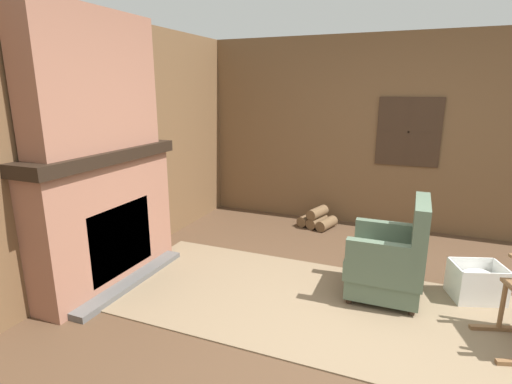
# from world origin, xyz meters

# --- Properties ---
(ground_plane) EXTENTS (14.00, 14.00, 0.00)m
(ground_plane) POSITION_xyz_m (0.00, 0.00, 0.00)
(ground_plane) COLOR #4C3523
(wood_panel_wall_left) EXTENTS (0.06, 5.96, 2.52)m
(wood_panel_wall_left) POSITION_xyz_m (-2.71, 0.00, 1.26)
(wood_panel_wall_left) COLOR brown
(wood_panel_wall_left) RESTS_ON ground
(wood_panel_wall_back) EXTENTS (5.96, 0.09, 2.52)m
(wood_panel_wall_back) POSITION_xyz_m (0.00, 2.71, 1.26)
(wood_panel_wall_back) COLOR brown
(wood_panel_wall_back) RESTS_ON ground
(fireplace_hearth) EXTENTS (0.55, 1.67, 1.30)m
(fireplace_hearth) POSITION_xyz_m (-2.50, 0.00, 0.64)
(fireplace_hearth) COLOR #93604C
(fireplace_hearth) RESTS_ON ground
(chimney_breast) EXTENTS (0.30, 1.38, 1.20)m
(chimney_breast) POSITION_xyz_m (-2.51, 0.00, 1.90)
(chimney_breast) COLOR #93604C
(chimney_breast) RESTS_ON fireplace_hearth
(area_rug) EXTENTS (3.81, 1.63, 0.01)m
(area_rug) POSITION_xyz_m (-0.52, 0.30, 0.01)
(area_rug) COLOR #7A664C
(area_rug) RESTS_ON ground
(armchair) EXTENTS (0.65, 0.65, 0.93)m
(armchair) POSITION_xyz_m (0.04, 0.69, 0.35)
(armchair) COLOR #516651
(armchair) RESTS_ON ground
(firewood_stack) EXTENTS (0.53, 0.47, 0.27)m
(firewood_stack) POSITION_xyz_m (-1.01, 2.31, 0.10)
(firewood_stack) COLOR brown
(firewood_stack) RESTS_ON ground
(laundry_basket) EXTENTS (0.51, 0.45, 0.33)m
(laundry_basket) POSITION_xyz_m (0.78, 0.94, 0.17)
(laundry_basket) COLOR white
(laundry_basket) RESTS_ON ground
(oil_lamp_vase) EXTENTS (0.11, 0.11, 0.26)m
(oil_lamp_vase) POSITION_xyz_m (-2.54, -0.42, 1.39)
(oil_lamp_vase) COLOR #99B29E
(oil_lamp_vase) RESTS_ON fireplace_hearth
(storage_case) EXTENTS (0.16, 0.23, 0.15)m
(storage_case) POSITION_xyz_m (-2.54, 0.60, 1.37)
(storage_case) COLOR gray
(storage_case) RESTS_ON fireplace_hearth
(decorative_plate_on_mantel) EXTENTS (0.06, 0.22, 0.22)m
(decorative_plate_on_mantel) POSITION_xyz_m (-2.56, 0.10, 1.41)
(decorative_plate_on_mantel) COLOR #336093
(decorative_plate_on_mantel) RESTS_ON fireplace_hearth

